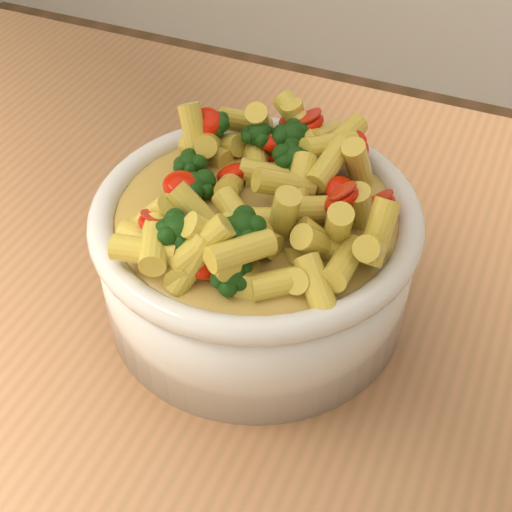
% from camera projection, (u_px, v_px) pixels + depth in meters
% --- Properties ---
extents(table, '(1.20, 0.80, 0.90)m').
position_uv_depth(table, '(159.00, 357.00, 0.70)').
color(table, '#A56D46').
rests_on(table, ground).
extents(serving_bowl, '(0.26, 0.26, 0.11)m').
position_uv_depth(serving_bowl, '(256.00, 255.00, 0.57)').
color(serving_bowl, silver).
rests_on(serving_bowl, table).
extents(pasta_salad, '(0.20, 0.20, 0.05)m').
position_uv_depth(pasta_salad, '(256.00, 188.00, 0.53)').
color(pasta_salad, '#F3DA4C').
rests_on(pasta_salad, serving_bowl).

